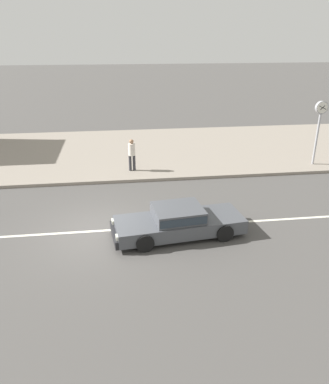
# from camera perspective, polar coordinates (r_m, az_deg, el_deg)

# --- Properties ---
(ground_plane) EXTENTS (160.00, 160.00, 0.00)m
(ground_plane) POSITION_cam_1_polar(r_m,az_deg,el_deg) (13.70, -9.71, -5.85)
(ground_plane) COLOR #4C4947
(lane_centre_stripe) EXTENTS (50.40, 0.14, 0.01)m
(lane_centre_stripe) POSITION_cam_1_polar(r_m,az_deg,el_deg) (13.70, -9.71, -5.84)
(lane_centre_stripe) COLOR silver
(lane_centre_stripe) RESTS_ON ground
(kerb_strip) EXTENTS (68.00, 10.00, 0.15)m
(kerb_strip) POSITION_cam_1_polar(r_m,az_deg,el_deg) (22.56, -9.11, 6.06)
(kerb_strip) COLOR gray
(kerb_strip) RESTS_ON ground
(sedan_dark_grey_1) EXTENTS (4.71, 2.12, 1.06)m
(sedan_dark_grey_1) POSITION_cam_1_polar(r_m,az_deg,el_deg) (13.01, 2.10, -4.47)
(sedan_dark_grey_1) COLOR #47494F
(sedan_dark_grey_1) RESTS_ON ground
(street_clock) EXTENTS (0.62, 0.22, 3.30)m
(street_clock) POSITION_cam_1_polar(r_m,az_deg,el_deg) (20.82, 22.59, 10.36)
(street_clock) COLOR #9E9EA3
(street_clock) RESTS_ON kerb_strip
(pedestrian_by_shop) EXTENTS (0.34, 0.34, 1.61)m
(pedestrian_by_shop) POSITION_cam_1_polar(r_m,az_deg,el_deg) (18.75, -5.01, 6.01)
(pedestrian_by_shop) COLOR #333338
(pedestrian_by_shop) RESTS_ON kerb_strip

